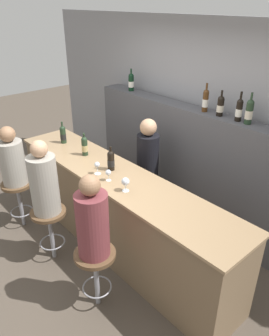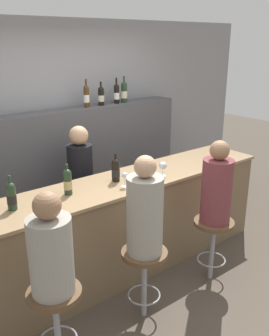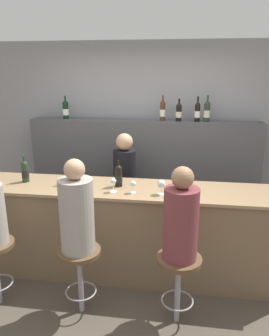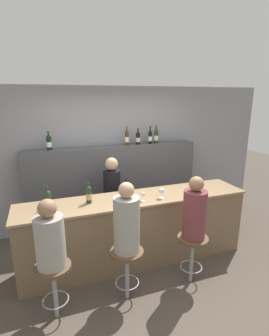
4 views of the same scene
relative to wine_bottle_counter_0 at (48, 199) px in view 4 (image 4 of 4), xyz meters
name	(u,v)px [view 4 (image 4 of 4)]	position (x,y,z in m)	size (l,w,h in m)	color
ground_plane	(144,272)	(1.19, -0.34, -1.14)	(16.00, 16.00, 0.00)	#4C4238
wall_back	(111,158)	(1.19, 1.35, 0.16)	(6.40, 0.05, 2.60)	gray
bar_counter	(136,229)	(1.19, -0.03, -0.63)	(3.33, 0.66, 1.02)	brown
back_bar_cabinet	(115,188)	(1.19, 1.13, -0.36)	(3.12, 0.28, 1.56)	#4C4C51
wine_bottle_counter_0	(48,199)	(0.00, 0.00, 0.00)	(0.08, 0.08, 0.30)	#233823
wine_bottle_counter_1	(89,194)	(0.52, 0.00, 0.00)	(0.08, 0.08, 0.29)	#233823
wine_bottle_counter_2	(126,190)	(1.05, 0.00, 0.00)	(0.08, 0.08, 0.29)	black
wine_bottle_backbar_0	(49,142)	(0.10, 1.13, 0.55)	(0.08, 0.08, 0.31)	black
wine_bottle_backbar_1	(127,138)	(1.44, 1.13, 0.56)	(0.07, 0.07, 0.34)	#4C2D14
wine_bottle_backbar_2	(138,138)	(1.65, 1.13, 0.54)	(0.08, 0.08, 0.29)	black
wine_bottle_backbar_3	(150,137)	(1.89, 1.13, 0.55)	(0.07, 0.07, 0.32)	black
wine_bottle_backbar_4	(156,136)	(2.01, 1.13, 0.56)	(0.08, 0.08, 0.34)	#233823
wine_glass_0	(129,195)	(1.03, -0.18, -0.02)	(0.07, 0.07, 0.15)	silver
wine_glass_1	(143,194)	(1.23, -0.18, -0.03)	(0.06, 0.06, 0.13)	silver
wine_glass_2	(162,191)	(1.52, -0.18, -0.02)	(0.08, 0.08, 0.15)	silver
bar_stool_left	(54,277)	(-0.02, -0.72, -0.62)	(0.40, 0.40, 0.66)	gray
guest_seated_left	(50,238)	(-0.02, -0.72, -0.16)	(0.31, 0.31, 0.76)	gray
bar_stool_middle	(127,261)	(0.82, -0.72, -0.62)	(0.40, 0.40, 0.66)	gray
guest_seated_middle	(127,222)	(0.82, -0.72, -0.11)	(0.30, 0.30, 0.85)	gray
bar_stool_right	(192,247)	(1.72, -0.72, -0.62)	(0.40, 0.40, 0.66)	gray
guest_seated_right	(195,212)	(1.72, -0.72, -0.13)	(0.29, 0.29, 0.82)	brown
bartender	(112,203)	(1.01, 0.62, -0.45)	(0.28, 0.28, 1.48)	black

